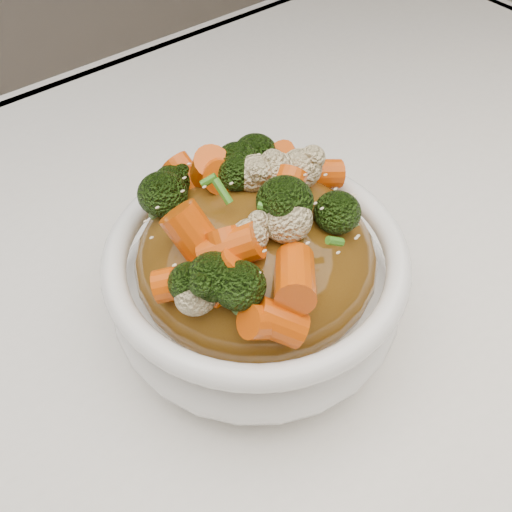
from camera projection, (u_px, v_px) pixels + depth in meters
tablecloth at (227, 390)px, 0.41m from camera, size 1.20×0.80×0.04m
bowl at (256, 285)px, 0.40m from camera, size 0.24×0.24×0.08m
sauce_base at (256, 259)px, 0.38m from camera, size 0.19×0.19×0.08m
carrots at (256, 193)px, 0.34m from camera, size 0.19×0.19×0.04m
broccoli at (256, 194)px, 0.34m from camera, size 0.19×0.19×0.04m
cauliflower at (256, 197)px, 0.34m from camera, size 0.19×0.19×0.03m
scallions at (256, 192)px, 0.34m from camera, size 0.15×0.15×0.02m
sesame_seeds at (256, 192)px, 0.34m from camera, size 0.17×0.17×0.01m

